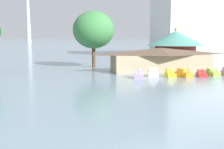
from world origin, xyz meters
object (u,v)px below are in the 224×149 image
object	(u,v)px
pedal_boat_orange	(183,73)
background_building_block	(209,13)
pedal_boat_lime	(212,73)
boathouse	(161,59)
pedal_boat_lavender	(139,75)
pedal_boat_red	(201,74)
green_roof_pavilion	(175,45)
pedal_boat_white	(153,73)
shoreline_tree_mid	(93,30)
pedal_boat_yellow	(170,74)

from	to	relation	value
pedal_boat_orange	background_building_block	xyz separation A→B (m)	(28.64, 43.96, 13.79)
pedal_boat_lime	boathouse	distance (m)	9.83
pedal_boat_lavender	pedal_boat_red	size ratio (longest dim) A/B	1.14
pedal_boat_lavender	green_roof_pavilion	bearing A→B (deg)	158.48
pedal_boat_lime	boathouse	size ratio (longest dim) A/B	0.13
pedal_boat_white	pedal_boat_red	world-z (taller)	pedal_boat_white
boathouse	shoreline_tree_mid	xyz separation A→B (m)	(-11.53, 9.36, 5.57)
pedal_boat_white	shoreline_tree_mid	distance (m)	19.12
shoreline_tree_mid	background_building_block	world-z (taller)	background_building_block
boathouse	shoreline_tree_mid	distance (m)	15.86
pedal_boat_yellow	pedal_boat_lime	size ratio (longest dim) A/B	0.96
shoreline_tree_mid	pedal_boat_white	bearing A→B (deg)	-63.37
boathouse	shoreline_tree_mid	size ratio (longest dim) A/B	1.65
pedal_boat_orange	shoreline_tree_mid	xyz separation A→B (m)	(-12.69, 16.94, 7.34)
pedal_boat_orange	pedal_boat_lime	distance (m)	5.36
pedal_boat_yellow	pedal_boat_red	size ratio (longest dim) A/B	0.90
pedal_boat_lavender	pedal_boat_white	world-z (taller)	pedal_boat_white
pedal_boat_lavender	green_roof_pavilion	distance (m)	22.81
pedal_boat_lavender	pedal_boat_yellow	bearing A→B (deg)	111.01
pedal_boat_orange	pedal_boat_lime	size ratio (longest dim) A/B	1.24
green_roof_pavilion	background_building_block	bearing A→B (deg)	49.34
pedal_boat_white	pedal_boat_red	bearing A→B (deg)	93.56
pedal_boat_lavender	background_building_block	world-z (taller)	background_building_block
pedal_boat_lime	pedal_boat_red	bearing A→B (deg)	-79.23
pedal_boat_white	pedal_boat_yellow	size ratio (longest dim) A/B	1.07
green_roof_pavilion	shoreline_tree_mid	xyz separation A→B (m)	(-18.68, -0.65, 3.32)
pedal_boat_yellow	background_building_block	xyz separation A→B (m)	(30.86, 43.74, 13.81)
pedal_boat_yellow	pedal_boat_orange	size ratio (longest dim) A/B	0.78
pedal_boat_white	green_roof_pavilion	bearing A→B (deg)	162.20
pedal_boat_yellow	shoreline_tree_mid	xyz separation A→B (m)	(-10.46, 16.72, 7.35)
pedal_boat_orange	background_building_block	distance (m)	54.24
pedal_boat_red	pedal_boat_lime	xyz separation A→B (m)	(2.42, 0.91, 0.03)
pedal_boat_lime	shoreline_tree_mid	bearing A→B (deg)	-142.31
pedal_boat_orange	shoreline_tree_mid	world-z (taller)	shoreline_tree_mid
pedal_boat_lavender	pedal_boat_lime	bearing A→B (deg)	108.94
pedal_boat_white	pedal_boat_orange	world-z (taller)	pedal_boat_orange
pedal_boat_red	pedal_boat_lavender	bearing A→B (deg)	-75.36
background_building_block	shoreline_tree_mid	bearing A→B (deg)	-146.83
pedal_boat_orange	green_roof_pavilion	bearing A→B (deg)	147.64
boathouse	background_building_block	world-z (taller)	background_building_block
pedal_boat_lavender	boathouse	bearing A→B (deg)	156.41
pedal_boat_white	shoreline_tree_mid	size ratio (longest dim) A/B	0.23
pedal_boat_lavender	shoreline_tree_mid	bearing A→B (deg)	-147.79
pedal_boat_yellow	pedal_boat_red	xyz separation A→B (m)	(5.14, -0.69, -0.09)
pedal_boat_white	background_building_block	distance (m)	56.02
shoreline_tree_mid	background_building_block	bearing A→B (deg)	33.17
boathouse	background_building_block	bearing A→B (deg)	50.67
pedal_boat_orange	boathouse	size ratio (longest dim) A/B	0.17
background_building_block	pedal_boat_red	bearing A→B (deg)	-120.07
pedal_boat_yellow	pedal_boat_lavender	bearing A→B (deg)	-80.11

